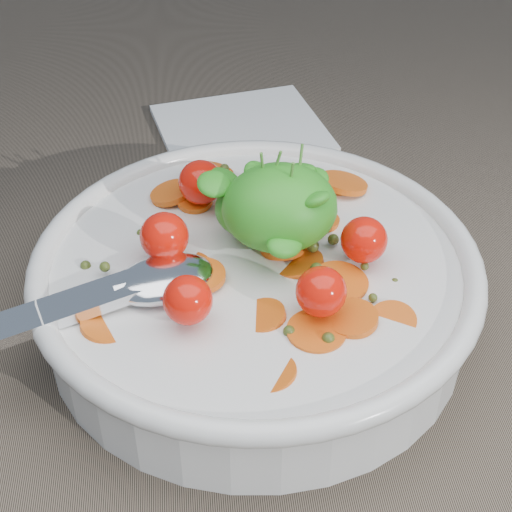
{
  "coord_description": "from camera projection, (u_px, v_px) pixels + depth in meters",
  "views": [
    {
      "loc": [
        -0.04,
        -0.38,
        0.37
      ],
      "look_at": [
        -0.0,
        0.01,
        0.06
      ],
      "focal_mm": 55.0,
      "sensor_mm": 36.0,
      "label": 1
    }
  ],
  "objects": [
    {
      "name": "ground",
      "position": [
        262.0,
        327.0,
        0.53
      ],
      "size": [
        6.0,
        6.0,
        0.0
      ],
      "primitive_type": "plane",
      "color": "#6E5F4E",
      "rests_on": "ground"
    },
    {
      "name": "bowl",
      "position": [
        256.0,
        283.0,
        0.51
      ],
      "size": [
        0.31,
        0.29,
        0.12
      ],
      "color": "white",
      "rests_on": "ground"
    },
    {
      "name": "napkin",
      "position": [
        241.0,
        128.0,
        0.74
      ],
      "size": [
        0.17,
        0.16,
        0.01
      ],
      "primitive_type": "cube",
      "rotation": [
        0.0,
        0.0,
        0.2
      ],
      "color": "white",
      "rests_on": "ground"
    }
  ]
}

